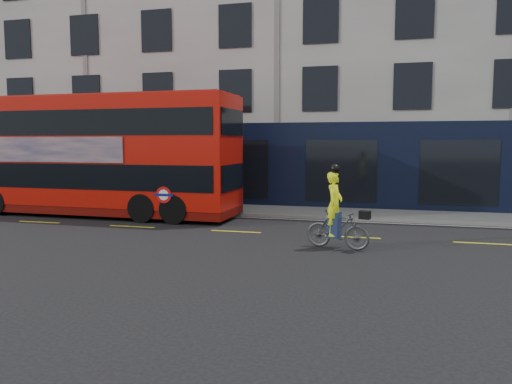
% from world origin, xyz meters
% --- Properties ---
extents(ground, '(120.00, 120.00, 0.00)m').
position_xyz_m(ground, '(0.00, 0.00, 0.00)').
color(ground, black).
rests_on(ground, ground).
extents(pavement, '(60.00, 3.00, 0.12)m').
position_xyz_m(pavement, '(0.00, 6.50, 0.06)').
color(pavement, gray).
rests_on(pavement, ground).
extents(kerb, '(60.00, 0.12, 0.13)m').
position_xyz_m(kerb, '(0.00, 5.00, 0.07)').
color(kerb, gray).
rests_on(kerb, ground).
extents(building_terrace, '(50.00, 10.07, 15.00)m').
position_xyz_m(building_terrace, '(0.00, 12.94, 7.49)').
color(building_terrace, '#BBB8B1').
rests_on(building_terrace, ground).
extents(road_edge_line, '(58.00, 0.10, 0.01)m').
position_xyz_m(road_edge_line, '(0.00, 4.70, 0.00)').
color(road_edge_line, silver).
rests_on(road_edge_line, ground).
extents(lane_dashes, '(58.00, 0.12, 0.01)m').
position_xyz_m(lane_dashes, '(0.00, 1.50, 0.00)').
color(lane_dashes, gold).
rests_on(lane_dashes, ground).
extents(bus, '(12.47, 3.11, 5.00)m').
position_xyz_m(bus, '(-6.92, 3.80, 2.56)').
color(bus, '#B21007').
rests_on(bus, ground).
extents(cyclist, '(1.97, 0.96, 2.47)m').
position_xyz_m(cyclist, '(3.66, -0.37, 0.83)').
color(cyclist, '#444749').
rests_on(cyclist, ground).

